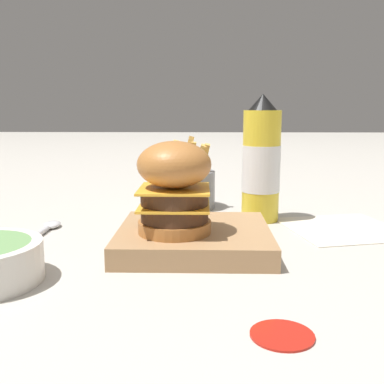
{
  "coord_description": "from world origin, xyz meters",
  "views": [
    {
      "loc": [
        -0.01,
        0.59,
        0.19
      ],
      "look_at": [
        0.0,
        -0.01,
        0.08
      ],
      "focal_mm": 42.0,
      "sensor_mm": 36.0,
      "label": 1
    }
  ],
  "objects_px": {
    "serving_board": "(192,238)",
    "fries_basket": "(188,187)",
    "burger": "(174,187)",
    "spoon": "(46,229)",
    "ketchup_bottle": "(261,164)"
  },
  "relations": [
    {
      "from": "serving_board",
      "to": "fries_basket",
      "type": "relative_size",
      "value": 1.48
    },
    {
      "from": "burger",
      "to": "spoon",
      "type": "relative_size",
      "value": 0.83
    },
    {
      "from": "burger",
      "to": "fries_basket",
      "type": "distance_m",
      "value": 0.28
    },
    {
      "from": "burger",
      "to": "spoon",
      "type": "xyz_separation_m",
      "value": [
        0.21,
        -0.1,
        -0.08
      ]
    },
    {
      "from": "ketchup_bottle",
      "to": "spoon",
      "type": "bearing_deg",
      "value": 14.09
    },
    {
      "from": "serving_board",
      "to": "spoon",
      "type": "height_order",
      "value": "serving_board"
    },
    {
      "from": "serving_board",
      "to": "ketchup_bottle",
      "type": "distance_m",
      "value": 0.21
    },
    {
      "from": "serving_board",
      "to": "fries_basket",
      "type": "bearing_deg",
      "value": -86.79
    },
    {
      "from": "fries_basket",
      "to": "burger",
      "type": "bearing_deg",
      "value": 88.36
    },
    {
      "from": "serving_board",
      "to": "ketchup_bottle",
      "type": "height_order",
      "value": "ketchup_bottle"
    },
    {
      "from": "ketchup_bottle",
      "to": "fries_basket",
      "type": "height_order",
      "value": "ketchup_bottle"
    },
    {
      "from": "fries_basket",
      "to": "spoon",
      "type": "distance_m",
      "value": 0.28
    },
    {
      "from": "fries_basket",
      "to": "spoon",
      "type": "bearing_deg",
      "value": 40.14
    },
    {
      "from": "fries_basket",
      "to": "spoon",
      "type": "xyz_separation_m",
      "value": [
        0.21,
        0.18,
        -0.03
      ]
    },
    {
      "from": "serving_board",
      "to": "ketchup_bottle",
      "type": "relative_size",
      "value": 0.96
    }
  ]
}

